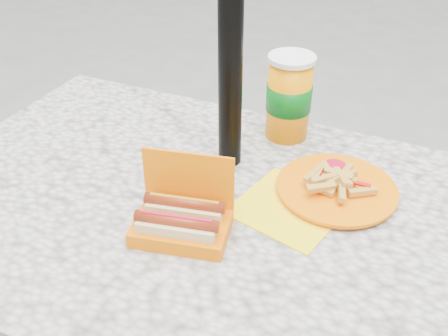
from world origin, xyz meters
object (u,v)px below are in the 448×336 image
at_px(hotdog_box, 182,220).
at_px(soda_cup, 289,97).
at_px(umbrella_pole, 231,4).
at_px(fries_plate, 332,188).

bearing_deg(hotdog_box, soda_cup, 69.38).
distance_m(umbrella_pole, soda_cup, 0.31).
bearing_deg(hotdog_box, fries_plate, 33.95).
height_order(fries_plate, soda_cup, soda_cup).
relative_size(umbrella_pole, fries_plate, 6.81).
relative_size(fries_plate, soda_cup, 1.60).
bearing_deg(soda_cup, fries_plate, -49.30).
bearing_deg(hotdog_box, umbrella_pole, 81.70).
xyz_separation_m(hotdog_box, fries_plate, (0.22, 0.23, -0.02)).
bearing_deg(fries_plate, umbrella_pole, 173.93).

